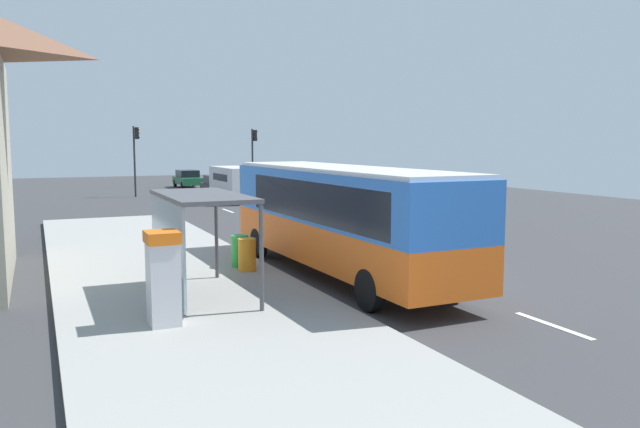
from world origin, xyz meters
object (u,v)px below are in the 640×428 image
object	(u,v)px
sedan_near	(188,179)
traffic_light_far_side	(136,150)
bus	(340,214)
bus_shelter	(189,219)
ticket_machine	(163,277)
sedan_far	(218,186)
recycling_bin_orange	(247,255)
traffic_light_near_side	(254,151)
white_van	(235,182)
recycling_bin_green	(240,251)

from	to	relation	value
sedan_near	traffic_light_far_side	bearing A→B (deg)	-125.24
bus	bus_shelter	distance (m)	4.91
ticket_machine	sedan_far	bearing A→B (deg)	72.95
bus	sedan_far	bearing A→B (deg)	81.92
sedan_near	recycling_bin_orange	distance (m)	37.59
sedan_far	traffic_light_near_side	bearing A→B (deg)	23.25
bus	sedan_near	world-z (taller)	bus
traffic_light_far_side	bus_shelter	xyz separation A→B (m)	(-3.31, -31.84, -1.26)
bus_shelter	white_van	bearing A→B (deg)	71.03
recycling_bin_orange	traffic_light_near_side	world-z (taller)	traffic_light_near_side
white_van	sedan_near	distance (m)	14.44
bus	sedan_near	size ratio (longest dim) A/B	2.50
recycling_bin_green	traffic_light_far_side	bearing A→B (deg)	87.81
sedan_near	traffic_light_far_side	size ratio (longest dim) A/B	0.87
recycling_bin_green	bus	bearing A→B (deg)	-35.50
traffic_light_near_side	sedan_near	bearing A→B (deg)	110.76
sedan_near	bus_shelter	world-z (taller)	bus_shelter
recycling_bin_orange	traffic_light_near_side	size ratio (longest dim) A/B	0.19
recycling_bin_green	bus_shelter	distance (m)	4.12
bus	recycling_bin_green	bearing A→B (deg)	144.50
sedan_near	traffic_light_near_side	size ratio (longest dim) A/B	0.90
sedan_far	bus_shelter	bearing A→B (deg)	-106.37
white_van	bus_shelter	distance (m)	26.50
sedan_far	white_van	bearing A→B (deg)	-91.27
traffic_light_near_side	traffic_light_far_side	size ratio (longest dim) A/B	0.97
sedan_far	traffic_light_far_side	world-z (taller)	traffic_light_far_side
bus_shelter	bus	bearing A→B (deg)	16.43
sedan_far	traffic_light_far_side	distance (m)	6.37
ticket_machine	traffic_light_far_side	distance (m)	34.27
recycling_bin_green	bus_shelter	bearing A→B (deg)	-124.99
recycling_bin_green	traffic_light_near_side	distance (m)	29.63
bus	recycling_bin_green	xyz separation A→B (m)	(-2.49, 1.77, -1.19)
bus	traffic_light_far_side	world-z (taller)	traffic_light_far_side
traffic_light_far_side	bus_shelter	world-z (taller)	traffic_light_far_side
white_van	ticket_machine	world-z (taller)	white_van
sedan_near	ticket_machine	distance (m)	42.69
ticket_machine	traffic_light_far_side	world-z (taller)	traffic_light_far_side
traffic_light_near_side	traffic_light_far_side	bearing A→B (deg)	174.69
white_van	traffic_light_near_side	distance (m)	7.10
sedan_far	ticket_machine	distance (m)	33.21
white_van	recycling_bin_orange	world-z (taller)	white_van
sedan_near	traffic_light_near_side	world-z (taller)	traffic_light_near_side
sedan_near	sedan_far	bearing A→B (deg)	-89.98
white_van	traffic_light_far_side	xyz separation A→B (m)	(-5.30, 6.79, 2.02)
bus_shelter	traffic_light_far_side	bearing A→B (deg)	84.06
white_van	traffic_light_near_side	size ratio (longest dim) A/B	1.06
white_van	sedan_far	distance (m)	4.65
ticket_machine	recycling_bin_orange	xyz separation A→B (m)	(3.24, 4.55, -0.52)
traffic_light_near_side	bus_shelter	distance (m)	33.26
recycling_bin_green	traffic_light_far_side	world-z (taller)	traffic_light_far_side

